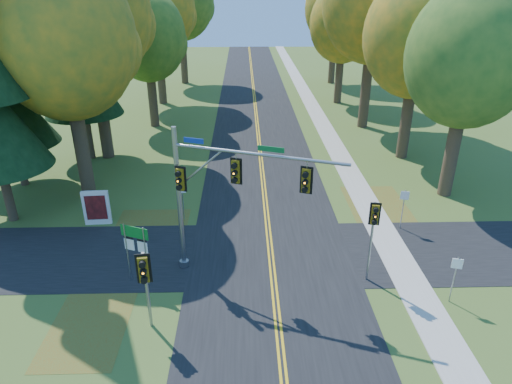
{
  "coord_description": "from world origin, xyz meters",
  "views": [
    {
      "loc": [
        -1.27,
        -17.36,
        12.45
      ],
      "look_at": [
        -0.72,
        2.48,
        3.2
      ],
      "focal_mm": 32.0,
      "sensor_mm": 36.0,
      "label": 1
    }
  ],
  "objects_px": {
    "traffic_mast": "(217,187)",
    "east_signal_pole": "(374,223)",
    "info_kiosk": "(97,208)",
    "route_sign_cluster": "(135,243)"
  },
  "relations": [
    {
      "from": "east_signal_pole",
      "to": "info_kiosk",
      "type": "height_order",
      "value": "east_signal_pole"
    },
    {
      "from": "traffic_mast",
      "to": "route_sign_cluster",
      "type": "xyz_separation_m",
      "value": [
        -3.61,
        -0.54,
        -2.38
      ]
    },
    {
      "from": "east_signal_pole",
      "to": "info_kiosk",
      "type": "bearing_deg",
      "value": 168.15
    },
    {
      "from": "traffic_mast",
      "to": "east_signal_pole",
      "type": "distance_m",
      "value": 6.87
    },
    {
      "from": "info_kiosk",
      "to": "east_signal_pole",
      "type": "bearing_deg",
      "value": -26.55
    },
    {
      "from": "east_signal_pole",
      "to": "info_kiosk",
      "type": "xyz_separation_m",
      "value": [
        -13.71,
        5.81,
        -2.04
      ]
    },
    {
      "from": "route_sign_cluster",
      "to": "info_kiosk",
      "type": "distance_m",
      "value": 6.59
    },
    {
      "from": "traffic_mast",
      "to": "east_signal_pole",
      "type": "height_order",
      "value": "traffic_mast"
    },
    {
      "from": "info_kiosk",
      "to": "traffic_mast",
      "type": "bearing_deg",
      "value": -38.98
    },
    {
      "from": "traffic_mast",
      "to": "east_signal_pole",
      "type": "bearing_deg",
      "value": 13.14
    }
  ]
}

